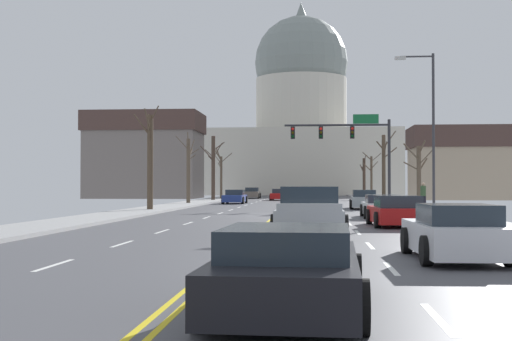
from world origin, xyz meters
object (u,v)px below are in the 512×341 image
Objects in this scene: sedan_near_00 at (364,200)px; sedan_near_06 at (288,270)px; signal_gantry at (351,140)px; sedan_oncoming_00 at (235,197)px; sedan_near_05 at (455,233)px; pedestrian_00 at (423,194)px; sedan_oncoming_02 at (252,193)px; sedan_oncoming_01 at (280,195)px; sedan_near_02 at (381,207)px; sedan_near_03 at (397,212)px; pickup_truck_near_04 at (309,214)px; street_lamp_right at (429,120)px; sedan_near_01 at (311,203)px.

sedan_near_00 is 0.98× the size of sedan_near_06.
sedan_oncoming_00 is (-9.73, 8.64, -4.47)m from signal_gantry.
pedestrian_00 is (3.63, 27.48, 0.48)m from sedan_near_05.
pedestrian_00 is (3.30, -4.71, 0.46)m from sedan_near_00.
sedan_near_06 is 73.71m from sedan_oncoming_02.
sedan_oncoming_01 is at bearing 92.84° from sedan_near_06.
sedan_near_02 is at bearing 89.10° from sedan_near_05.
sedan_near_06 is (-3.18, -42.57, -4.50)m from signal_gantry.
pickup_truck_near_04 is at bearing -122.30° from sedan_near_03.
street_lamp_right is 1.84× the size of sedan_near_00.
sedan_oncoming_02 is (-10.81, 47.02, 0.06)m from sedan_near_02.
sedan_near_06 is 64.51m from sedan_oncoming_01.
sedan_oncoming_02 is (-7.00, 73.37, 0.06)m from sedan_near_06.
sedan_near_03 is 6.56m from pickup_truck_near_04.
sedan_near_06 is at bearing -95.66° from sedan_near_00.
sedan_near_00 is 1.03× the size of sedan_oncoming_01.
signal_gantry is at bearing 92.24° from sedan_near_02.
sedan_oncoming_00 is at bearing -104.26° from sedan_oncoming_01.
sedan_near_06 is at bearing -118.04° from sedan_near_05.
sedan_oncoming_00 reaches higher than sedan_near_06.
pedestrian_00 is at bearing -65.03° from signal_gantry.
sedan_near_05 is (-0.20, -12.45, 0.01)m from sedan_near_03.
sedan_near_02 is at bearing 89.18° from sedan_near_03.
sedan_near_02 is 26.62m from sedan_near_06.
street_lamp_right is at bearing 82.12° from sedan_near_05.
street_lamp_right is at bearing -75.61° from sedan_oncoming_01.
sedan_near_03 is 2.61× the size of pedestrian_00.
sedan_near_05 reaches higher than sedan_oncoming_00.
sedan_near_01 is at bearing -83.98° from sedan_oncoming_01.
sedan_near_06 is 51.63m from sedan_oncoming_00.
sedan_near_02 is at bearing -57.05° from sedan_near_01.
sedan_near_02 is 1.01× the size of sedan_near_03.
sedan_near_00 reaches higher than sedan_oncoming_00.
sedan_near_06 is (-3.51, -6.59, -0.04)m from sedan_near_05.
pedestrian_00 is (3.32, 7.72, 0.52)m from sedan_near_02.
street_lamp_right is at bearing 72.02° from sedan_near_03.
sedan_near_06 is at bearing -98.24° from sedan_near_02.
pickup_truck_near_04 reaches higher than sedan_oncoming_02.
signal_gantry is 1.78× the size of sedan_oncoming_01.
sedan_oncoming_02 is (-10.18, 30.80, -4.43)m from signal_gantry.
signal_gantry reaches higher than sedan_oncoming_01.
sedan_oncoming_00 is 21.94m from pedestrian_00.
sedan_near_06 is at bearing -90.90° from pickup_truck_near_04.
pedestrian_00 is at bearing 71.39° from pickup_truck_near_04.
sedan_oncoming_01 is (-6.70, 57.84, -0.02)m from sedan_near_05.
sedan_near_00 is 0.79× the size of pickup_truck_near_04.
sedan_near_03 is at bearing 89.06° from sedan_near_05.
signal_gantry is 1.79× the size of sedan_near_03.
sedan_near_02 is at bearing -161.65° from street_lamp_right.
sedan_near_02 is at bearing 74.32° from pickup_truck_near_04.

